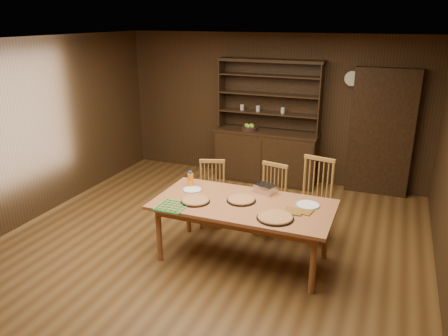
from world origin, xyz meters
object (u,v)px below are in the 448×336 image
at_px(chair_left, 212,191).
at_px(chair_center, 271,197).
at_px(juice_bottle, 190,180).
at_px(dining_table, 243,208).
at_px(china_hutch, 266,149).
at_px(chair_right, 314,196).

xyz_separation_m(chair_left, chair_center, (0.86, 0.06, 0.02)).
relative_size(chair_left, juice_bottle, 4.47).
relative_size(dining_table, juice_bottle, 10.16).
relative_size(china_hutch, chair_left, 2.32).
bearing_deg(juice_bottle, chair_left, 82.76).
xyz_separation_m(chair_left, juice_bottle, (-0.07, -0.54, 0.35)).
xyz_separation_m(chair_center, chair_right, (0.58, 0.08, 0.07)).
bearing_deg(chair_center, chair_right, 19.39).
bearing_deg(juice_bottle, chair_right, 24.31).
bearing_deg(dining_table, china_hutch, 100.72).
height_order(dining_table, chair_left, chair_left).
distance_m(dining_table, chair_left, 1.11).
height_order(china_hutch, juice_bottle, china_hutch).
bearing_deg(juice_bottle, chair_center, 32.87).
bearing_deg(chair_right, dining_table, -114.78).
xyz_separation_m(dining_table, juice_bottle, (-0.82, 0.25, 0.17)).
height_order(chair_left, chair_right, chair_right).
relative_size(chair_left, chair_center, 0.96).
bearing_deg(chair_right, chair_center, -160.60).
relative_size(china_hutch, dining_table, 1.02).
bearing_deg(chair_left, chair_center, -14.83).
relative_size(chair_left, chair_right, 0.85).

